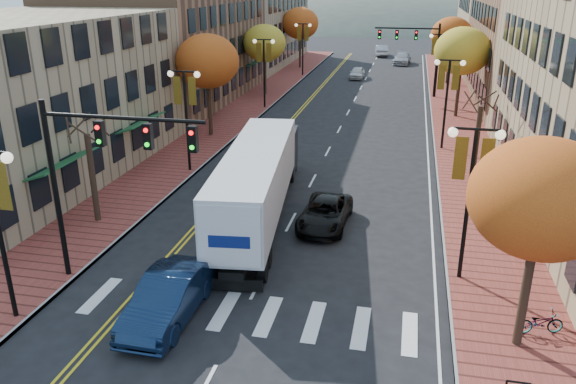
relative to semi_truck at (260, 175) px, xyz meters
The scene contains 31 objects.
ground 10.57m from the semi_truck, 81.30° to the right, with size 200.00×200.00×0.00m, color black.
sidewalk_left 23.58m from the semi_truck, 108.46° to the left, with size 4.00×85.00×0.15m, color brown.
sidewalk_right 24.74m from the semi_truck, 64.63° to the left, with size 4.00×85.00×0.15m, color brown.
building_left_near 15.85m from the semi_truck, 169.81° to the left, with size 12.00×22.00×9.00m, color #9E8966.
building_left_mid 30.22m from the semi_truck, 120.92° to the left, with size 12.00×24.00×11.00m, color brown.
building_left_far 53.13m from the semi_truck, 106.91° to the left, with size 12.00×26.00×9.50m, color #9E8966.
building_right_mid 37.68m from the semi_truck, 57.73° to the left, with size 15.00×24.00×10.00m, color brown.
building_right_far 57.49m from the semi_truck, 69.54° to the left, with size 15.00×20.00×11.00m, color #9E8966.
tree_left_a 7.76m from the semi_truck, 163.34° to the right, with size 0.28×0.28×4.20m.
tree_left_b 15.99m from the semi_truck, 118.36° to the left, with size 4.48×4.48×7.21m.
tree_left_c 30.82m from the semi_truck, 104.02° to the left, with size 4.16×4.16×6.69m.
tree_left_d 48.47m from the semi_truck, 98.85° to the left, with size 4.61×4.61×7.42m.
tree_right_a 13.69m from the semi_truck, 37.90° to the right, with size 4.16×4.16×6.69m.
tree_right_b 13.12m from the semi_truck, 36.35° to the left, with size 0.28×0.28×4.20m.
tree_right_c 26.22m from the semi_truck, 66.04° to the left, with size 4.48×4.48×7.21m.
tree_right_d 41.27m from the semi_truck, 75.13° to the left, with size 4.35×4.35×7.00m.
lamp_left_b 8.54m from the semi_truck, 135.78° to the left, with size 1.96×0.36×6.05m.
lamp_left_c 24.59m from the semi_truck, 104.02° to the left, with size 1.96×0.36×6.05m.
lamp_left_d 42.25m from the semi_truck, 98.09° to the left, with size 1.96×0.36×6.05m.
lamp_right_a 10.22m from the semi_truck, 24.99° to the right, with size 1.96×0.36×6.05m.
lamp_right_b 16.62m from the semi_truck, 56.65° to the left, with size 1.96×0.36×6.05m.
lamp_right_c 33.11m from the semi_truck, 74.08° to the left, with size 1.96×0.36×6.05m.
traffic_mast_near 8.66m from the semi_truck, 118.43° to the right, with size 6.10×0.35×7.00m.
traffic_mast_far 32.66m from the semi_truck, 77.50° to the left, with size 6.10×0.34×7.00m.
semi_truck is the anchor object (origin of this frame).
navy_sedan 9.18m from the semi_truck, 95.23° to the right, with size 1.71×4.92×1.62m, color #0E1D38.
black_suv 3.58m from the semi_truck, ahead, with size 2.11×4.57×1.27m, color black.
car_far_white 41.58m from the semi_truck, 89.23° to the left, with size 1.54×3.83×1.31m, color silver.
car_far_silver 54.88m from the semi_truck, 84.44° to the left, with size 2.10×5.16×1.50m, color #A0A1A7.
car_far_oncoming 62.66m from the semi_truck, 88.11° to the left, with size 1.68×4.83×1.59m, color #ADACB4.
bicycle 13.70m from the semi_truck, 33.48° to the right, with size 0.53×1.52×0.80m, color gray.
Camera 1 is at (5.09, -14.06, 10.95)m, focal length 35.00 mm.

